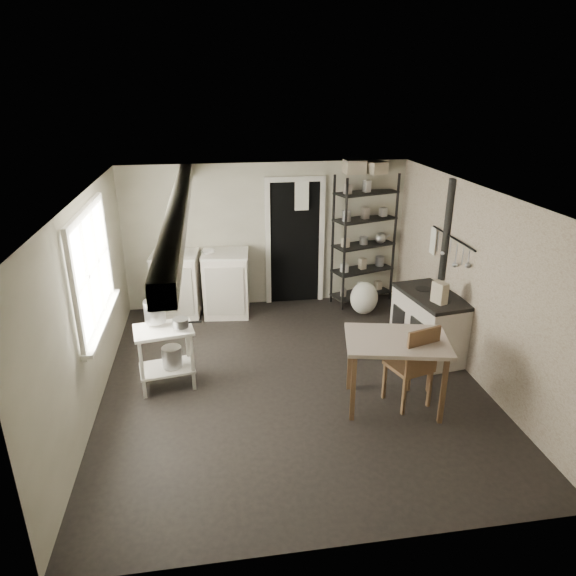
{
  "coord_description": "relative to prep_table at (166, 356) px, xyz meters",
  "views": [
    {
      "loc": [
        -0.89,
        -5.41,
        3.38
      ],
      "look_at": [
        0.0,
        0.3,
        1.1
      ],
      "focal_mm": 32.0,
      "sensor_mm": 36.0,
      "label": 1
    }
  ],
  "objects": [
    {
      "name": "floor",
      "position": [
        1.5,
        -0.11,
        -0.4
      ],
      "size": [
        5.0,
        5.0,
        0.0
      ],
      "primitive_type": "plane",
      "color": "black",
      "rests_on": "ground"
    },
    {
      "name": "ceiling",
      "position": [
        1.5,
        -0.11,
        1.9
      ],
      "size": [
        5.0,
        5.0,
        0.0
      ],
      "primitive_type": "plane",
      "rotation": [
        3.14,
        0.0,
        0.0
      ],
      "color": "silver",
      "rests_on": "wall_back"
    },
    {
      "name": "wall_back",
      "position": [
        1.5,
        2.39,
        0.75
      ],
      "size": [
        4.5,
        0.02,
        2.3
      ],
      "primitive_type": "cube",
      "color": "#BAB59F",
      "rests_on": "ground"
    },
    {
      "name": "wall_front",
      "position": [
        1.5,
        -2.61,
        0.75
      ],
      "size": [
        4.5,
        0.02,
        2.3
      ],
      "primitive_type": "cube",
      "color": "#BAB59F",
      "rests_on": "ground"
    },
    {
      "name": "wall_left",
      "position": [
        -0.75,
        -0.11,
        0.75
      ],
      "size": [
        0.02,
        5.0,
        2.3
      ],
      "primitive_type": "cube",
      "color": "#BAB59F",
      "rests_on": "ground"
    },
    {
      "name": "wall_right",
      "position": [
        3.75,
        -0.11,
        0.75
      ],
      "size": [
        0.02,
        5.0,
        2.3
      ],
      "primitive_type": "cube",
      "color": "#BAB59F",
      "rests_on": "ground"
    },
    {
      "name": "window",
      "position": [
        -0.72,
        0.09,
        1.1
      ],
      "size": [
        0.12,
        1.76,
        1.28
      ],
      "primitive_type": null,
      "color": "white",
      "rests_on": "wall_left"
    },
    {
      "name": "doorway",
      "position": [
        1.95,
        2.36,
        0.6
      ],
      "size": [
        0.96,
        0.1,
        2.08
      ],
      "primitive_type": null,
      "color": "white",
      "rests_on": "ground"
    },
    {
      "name": "ceiling_beam",
      "position": [
        0.3,
        -0.11,
        1.8
      ],
      "size": [
        0.18,
        5.0,
        0.18
      ],
      "primitive_type": null,
      "color": "white",
      "rests_on": "ceiling"
    },
    {
      "name": "wallpaper_panel",
      "position": [
        3.74,
        -0.11,
        0.75
      ],
      "size": [
        0.01,
        5.0,
        2.3
      ],
      "primitive_type": null,
      "color": "beige",
      "rests_on": "wall_right"
    },
    {
      "name": "utensil_rail",
      "position": [
        3.69,
        0.49,
        1.15
      ],
      "size": [
        0.06,
        1.2,
        0.44
      ],
      "primitive_type": null,
      "color": "#A6A6A8",
      "rests_on": "wall_right"
    },
    {
      "name": "prep_table",
      "position": [
        0.0,
        0.0,
        0.0
      ],
      "size": [
        0.74,
        0.58,
        0.76
      ],
      "primitive_type": null,
      "rotation": [
        0.0,
        0.0,
        0.17
      ],
      "color": "white",
      "rests_on": "ground"
    },
    {
      "name": "stockpot",
      "position": [
        -0.09,
        0.1,
        0.54
      ],
      "size": [
        0.31,
        0.31,
        0.26
      ],
      "primitive_type": "cylinder",
      "rotation": [
        0.0,
        0.0,
        -0.36
      ],
      "color": "#A6A6A8",
      "rests_on": "prep_table"
    },
    {
      "name": "saucepan",
      "position": [
        0.21,
        -0.07,
        0.45
      ],
      "size": [
        0.23,
        0.23,
        0.1
      ],
      "primitive_type": "cylinder",
      "rotation": [
        0.0,
        0.0,
        -0.28
      ],
      "color": "#A6A6A8",
      "rests_on": "prep_table"
    },
    {
      "name": "bucket",
      "position": [
        0.07,
        -0.01,
        -0.02
      ],
      "size": [
        0.31,
        0.31,
        0.25
      ],
      "primitive_type": "cylinder",
      "rotation": [
        0.0,
        0.0,
        -0.41
      ],
      "color": "#A6A6A8",
      "rests_on": "prep_table"
    },
    {
      "name": "base_cabinets",
      "position": [
        0.42,
        2.07,
        0.06
      ],
      "size": [
        1.6,
        0.81,
        1.01
      ],
      "primitive_type": null,
      "rotation": [
        0.0,
        0.0,
        -0.1
      ],
      "color": "silver",
      "rests_on": "ground"
    },
    {
      "name": "mixing_bowl",
      "position": [
        0.55,
        2.0,
        0.55
      ],
      "size": [
        0.33,
        0.33,
        0.07
      ],
      "primitive_type": "imported",
      "rotation": [
        0.0,
        0.0,
        0.22
      ],
      "color": "silver",
      "rests_on": "base_cabinets"
    },
    {
      "name": "counter_cup",
      "position": [
        0.06,
        1.92,
        0.57
      ],
      "size": [
        0.14,
        0.14,
        0.09
      ],
      "primitive_type": "imported",
      "rotation": [
        0.0,
        0.0,
        -0.22
      ],
      "color": "silver",
      "rests_on": "base_cabinets"
    },
    {
      "name": "shelf_rack",
      "position": [
        3.05,
        2.2,
        0.55
      ],
      "size": [
        1.08,
        0.69,
        2.12
      ],
      "primitive_type": null,
      "rotation": [
        0.0,
        0.0,
        0.32
      ],
      "color": "black",
      "rests_on": "ground"
    },
    {
      "name": "shelf_jar",
      "position": [
        2.74,
        2.17,
        0.97
      ],
      "size": [
        0.09,
        0.09,
        0.19
      ],
      "primitive_type": "imported",
      "rotation": [
        0.0,
        0.0,
        -0.01
      ],
      "color": "silver",
      "rests_on": "shelf_rack"
    },
    {
      "name": "storage_box_a",
      "position": [
        2.86,
        2.26,
        1.61
      ],
      "size": [
        0.32,
        0.28,
        0.21
      ],
      "primitive_type": "cube",
      "rotation": [
        0.0,
        0.0,
        0.03
      ],
      "color": "beige",
      "rests_on": "shelf_rack"
    },
    {
      "name": "storage_box_b",
      "position": [
        3.19,
        2.21,
        1.59
      ],
      "size": [
        0.35,
        0.34,
        0.18
      ],
      "primitive_type": "cube",
      "rotation": [
        0.0,
        0.0,
        0.38
      ],
      "color": "beige",
      "rests_on": "shelf_rack"
    },
    {
      "name": "stove",
      "position": [
        3.42,
        0.29,
        0.04
      ],
      "size": [
        0.76,
        1.17,
        0.86
      ],
      "primitive_type": null,
      "rotation": [
        0.0,
        0.0,
        0.15
      ],
      "color": "silver",
      "rests_on": "ground"
    },
    {
      "name": "stovepipe",
      "position": [
        3.72,
        0.69,
        1.19
      ],
      "size": [
        0.13,
        0.13,
        1.55
      ],
      "primitive_type": null,
      "rotation": [
        0.0,
        0.0,
        -0.09
      ],
      "color": "black",
      "rests_on": "stove"
    },
    {
      "name": "side_ledge",
      "position": [
        3.45,
        -0.01,
        0.03
      ],
      "size": [
        0.57,
        0.34,
        0.85
      ],
      "primitive_type": null,
      "rotation": [
        0.0,
        0.0,
        0.08
      ],
      "color": "white",
      "rests_on": "ground"
    },
    {
      "name": "oats_box",
      "position": [
        3.37,
        0.01,
        0.61
      ],
      "size": [
        0.17,
        0.22,
        0.28
      ],
      "primitive_type": "cube",
      "rotation": [
        0.0,
        0.0,
        0.34
      ],
      "color": "beige",
      "rests_on": "side_ledge"
    },
    {
      "name": "work_table",
      "position": [
        2.54,
        -0.8,
        -0.02
      ],
      "size": [
        1.23,
        0.98,
        0.83
      ],
      "primitive_type": null,
      "rotation": [
        0.0,
        0.0,
        -0.21
      ],
      "color": "beige",
      "rests_on": "ground"
    },
    {
      "name": "table_cup",
      "position": [
        2.68,
        -0.89,
        0.41
      ],
      "size": [
        0.12,
        0.12,
        0.1
      ],
      "primitive_type": "imported",
      "rotation": [
        0.0,
        0.0,
        -0.21
      ],
      "color": "silver",
      "rests_on": "work_table"
    },
    {
      "name": "chair",
      "position": [
        2.71,
        -0.78,
        0.08
      ],
      "size": [
        0.53,
        0.54,
        1.01
      ],
      "primitive_type": null,
      "rotation": [
        0.0,
        0.0,
        0.3
      ],
      "color": "brown",
      "rests_on": "ground"
    },
    {
      "name": "flour_sack",
      "position": [
        2.94,
        1.68,
        -0.16
      ],
      "size": [
        0.45,
        0.39,
        0.53
      ],
      "primitive_type": "ellipsoid",
      "rotation": [
        0.0,
        0.0,
        0.03
      ],
      "color": "white",
      "rests_on": "ground"
    },
    {
      "name": "floor_crock",
      "position": [
        3.12,
        -0.19,
        -0.33
      ],
      "size": [
        0.13,
        0.13,
        0.15
      ],
      "primitive_type": "cylinder",
      "rotation": [
        0.0,
        0.0,
        -0.09
      ],
      "color": "silver",
      "rests_on": "ground"
    }
  ]
}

